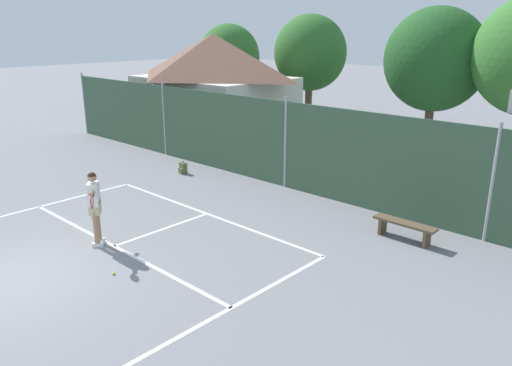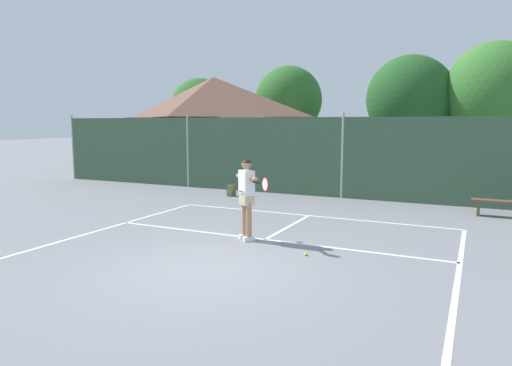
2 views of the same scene
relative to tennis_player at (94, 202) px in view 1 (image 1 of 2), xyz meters
The scene contains 9 objects.
ground_plane 2.55m from the tennis_player, 80.89° to the right, with size 120.00×120.00×0.00m, color gray.
court_markings 2.00m from the tennis_player, 77.36° to the right, with size 8.30×11.10×0.01m.
chainlink_fence 6.75m from the tennis_player, 86.91° to the left, with size 26.09×0.09×3.01m.
clubhouse_building 12.69m from the tennis_player, 124.28° to the left, with size 7.30×5.33×4.85m.
treeline_backdrop 15.34m from the tennis_player, 86.37° to the left, with size 26.97×4.02×6.35m.
tennis_player is the anchor object (origin of this frame).
tennis_ball 2.05m from the tennis_player, 20.20° to the right, with size 0.07×0.07×0.07m, color #CCE033.
backpack_olive 6.44m from the tennis_player, 122.02° to the left, with size 0.30×0.27×0.46m.
courtside_bench 7.64m from the tennis_player, 45.16° to the left, with size 1.60×0.36×0.48m.
Camera 1 is at (10.10, -3.29, 5.11)m, focal length 34.81 mm.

